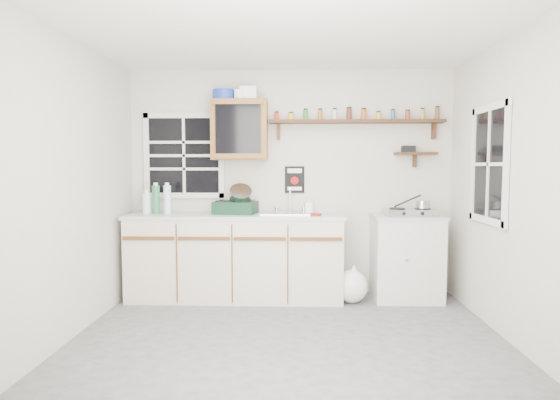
{
  "coord_description": "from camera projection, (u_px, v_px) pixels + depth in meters",
  "views": [
    {
      "loc": [
        0.04,
        -3.68,
        1.44
      ],
      "look_at": [
        -0.08,
        0.55,
        1.13
      ],
      "focal_mm": 30.0,
      "sensor_mm": 36.0,
      "label": 1
    }
  ],
  "objects": [
    {
      "name": "dish_rack",
      "position": [
        237.0,
        204.0,
        5.04
      ],
      "size": [
        0.48,
        0.39,
        0.33
      ],
      "rotation": [
        0.0,
        0.0,
        -0.17
      ],
      "color": "black",
      "rests_on": "main_cabinet"
    },
    {
      "name": "sink",
      "position": [
        285.0,
        213.0,
        5.01
      ],
      "size": [
        0.52,
        0.44,
        0.29
      ],
      "color": "#ADADB1",
      "rests_on": "main_cabinet"
    },
    {
      "name": "upper_cabinet_clutter",
      "position": [
        234.0,
        94.0,
        5.07
      ],
      "size": [
        0.48,
        0.24,
        0.14
      ],
      "color": "#192FA2",
      "rests_on": "upper_cabinet"
    },
    {
      "name": "room",
      "position": [
        288.0,
        189.0,
        3.68
      ],
      "size": [
        3.64,
        3.24,
        2.54
      ],
      "color": "#48484A",
      "rests_on": "ground"
    },
    {
      "name": "trash_bag",
      "position": [
        352.0,
        286.0,
        4.89
      ],
      "size": [
        0.37,
        0.34,
        0.43
      ],
      "color": "white",
      "rests_on": "floor"
    },
    {
      "name": "rag",
      "position": [
        314.0,
        215.0,
        4.85
      ],
      "size": [
        0.16,
        0.14,
        0.02
      ],
      "primitive_type": "cube",
      "rotation": [
        0.0,
        0.0,
        -0.22
      ],
      "color": "maroon",
      "rests_on": "main_cabinet"
    },
    {
      "name": "main_cabinet",
      "position": [
        236.0,
        256.0,
        5.05
      ],
      "size": [
        2.31,
        0.63,
        0.92
      ],
      "color": "beige",
      "rests_on": "floor"
    },
    {
      "name": "window_right",
      "position": [
        489.0,
        164.0,
        4.16
      ],
      "size": [
        0.03,
        0.78,
        1.08
      ],
      "color": "black",
      "rests_on": "wall_back"
    },
    {
      "name": "spice_shelf",
      "position": [
        357.0,
        121.0,
        5.12
      ],
      "size": [
        1.91,
        0.18,
        0.35
      ],
      "color": "black",
      "rests_on": "wall_back"
    },
    {
      "name": "upper_cabinet",
      "position": [
        240.0,
        130.0,
        5.1
      ],
      "size": [
        0.6,
        0.32,
        0.65
      ],
      "color": "brown",
      "rests_on": "wall_back"
    },
    {
      "name": "saucepan",
      "position": [
        422.0,
        205.0,
        4.96
      ],
      "size": [
        0.36,
        0.17,
        0.15
      ],
      "rotation": [
        0.0,
        0.0,
        -0.1
      ],
      "color": "#ADADB1",
      "rests_on": "hotplate"
    },
    {
      "name": "water_bottles",
      "position": [
        157.0,
        200.0,
        5.05
      ],
      "size": [
        0.3,
        0.13,
        0.33
      ],
      "color": "silver",
      "rests_on": "main_cabinet"
    },
    {
      "name": "soap_bottle",
      "position": [
        309.0,
        205.0,
        5.13
      ],
      "size": [
        0.08,
        0.09,
        0.17
      ],
      "primitive_type": "imported",
      "rotation": [
        0.0,
        0.0,
        0.12
      ],
      "color": "white",
      "rests_on": "main_cabinet"
    },
    {
      "name": "warning_sign",
      "position": [
        295.0,
        180.0,
        5.26
      ],
      "size": [
        0.22,
        0.02,
        0.3
      ],
      "color": "black",
      "rests_on": "wall_back"
    },
    {
      "name": "secondary_shelf",
      "position": [
        413.0,
        153.0,
        5.14
      ],
      "size": [
        0.45,
        0.16,
        0.24
      ],
      "color": "black",
      "rests_on": "wall_back"
    },
    {
      "name": "hotplate",
      "position": [
        410.0,
        212.0,
        4.97
      ],
      "size": [
        0.55,
        0.31,
        0.08
      ],
      "rotation": [
        0.0,
        0.0,
        0.04
      ],
      "color": "#ADADB1",
      "rests_on": "right_cabinet"
    },
    {
      "name": "right_cabinet",
      "position": [
        406.0,
        257.0,
        5.02
      ],
      "size": [
        0.73,
        0.57,
        0.91
      ],
      "color": "#B7B7B0",
      "rests_on": "floor"
    },
    {
      "name": "window_back",
      "position": [
        184.0,
        156.0,
        5.28
      ],
      "size": [
        0.93,
        0.03,
        0.98
      ],
      "color": "black",
      "rests_on": "wall_back"
    }
  ]
}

